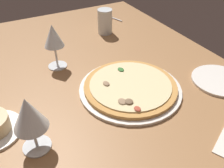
{
  "coord_description": "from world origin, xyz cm",
  "views": [
    {
      "loc": [
        -58.32,
        24.25,
        54.47
      ],
      "look_at": [
        -2.28,
        -5.65,
        7.0
      ],
      "focal_mm": 39.2,
      "sensor_mm": 36.0,
      "label": 1
    }
  ],
  "objects_px": {
    "side_plate": "(219,80)",
    "spoon": "(111,17)",
    "pizza_main": "(130,87)",
    "water_glass": "(105,23)",
    "wine_glass_far": "(53,38)",
    "wine_glass_near": "(29,115)"
  },
  "relations": [
    {
      "from": "wine_glass_far",
      "to": "water_glass",
      "type": "relative_size",
      "value": 1.48
    },
    {
      "from": "side_plate",
      "to": "spoon",
      "type": "height_order",
      "value": "spoon"
    },
    {
      "from": "wine_glass_far",
      "to": "water_glass",
      "type": "distance_m",
      "value": 0.35
    },
    {
      "from": "wine_glass_near",
      "to": "side_plate",
      "type": "xyz_separation_m",
      "value": [
        -0.02,
        -0.63,
        -0.11
      ]
    },
    {
      "from": "pizza_main",
      "to": "wine_glass_near",
      "type": "xyz_separation_m",
      "value": [
        -0.09,
        0.33,
        0.1
      ]
    },
    {
      "from": "pizza_main",
      "to": "spoon",
      "type": "bearing_deg",
      "value": -22.21
    },
    {
      "from": "pizza_main",
      "to": "spoon",
      "type": "height_order",
      "value": "pizza_main"
    },
    {
      "from": "wine_glass_far",
      "to": "spoon",
      "type": "height_order",
      "value": "wine_glass_far"
    },
    {
      "from": "pizza_main",
      "to": "side_plate",
      "type": "distance_m",
      "value": 0.32
    },
    {
      "from": "pizza_main",
      "to": "wine_glass_far",
      "type": "height_order",
      "value": "wine_glass_far"
    },
    {
      "from": "wine_glass_near",
      "to": "water_glass",
      "type": "height_order",
      "value": "wine_glass_near"
    },
    {
      "from": "pizza_main",
      "to": "wine_glass_far",
      "type": "distance_m",
      "value": 0.32
    },
    {
      "from": "water_glass",
      "to": "side_plate",
      "type": "distance_m",
      "value": 0.57
    },
    {
      "from": "pizza_main",
      "to": "spoon",
      "type": "xyz_separation_m",
      "value": [
        0.59,
        -0.24,
        -0.01
      ]
    },
    {
      "from": "wine_glass_far",
      "to": "side_plate",
      "type": "distance_m",
      "value": 0.6
    },
    {
      "from": "wine_glass_near",
      "to": "side_plate",
      "type": "relative_size",
      "value": 0.84
    },
    {
      "from": "pizza_main",
      "to": "water_glass",
      "type": "distance_m",
      "value": 0.46
    },
    {
      "from": "wine_glass_far",
      "to": "water_glass",
      "type": "xyz_separation_m",
      "value": [
        0.18,
        -0.29,
        -0.07
      ]
    },
    {
      "from": "wine_glass_near",
      "to": "water_glass",
      "type": "relative_size",
      "value": 1.41
    },
    {
      "from": "wine_glass_near",
      "to": "side_plate",
      "type": "distance_m",
      "value": 0.64
    },
    {
      "from": "pizza_main",
      "to": "water_glass",
      "type": "height_order",
      "value": "water_glass"
    },
    {
      "from": "wine_glass_far",
      "to": "spoon",
      "type": "xyz_separation_m",
      "value": [
        0.33,
        -0.41,
        -0.12
      ]
    }
  ]
}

